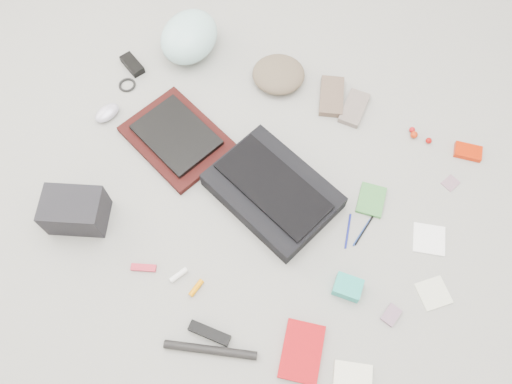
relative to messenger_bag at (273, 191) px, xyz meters
The scene contains 32 objects.
ground_plane 0.07m from the messenger_bag, 143.83° to the right, with size 4.00×4.00×0.00m, color gray.
messenger_bag is the anchor object (origin of this frame).
bag_flap 0.04m from the messenger_bag, 135.00° to the right, with size 0.44×0.20×0.01m, color black.
laptop_sleeve 0.46m from the messenger_bag, behind, with size 0.40×0.30×0.03m, color black.
laptop 0.46m from the messenger_bag, behind, with size 0.32×0.23×0.02m, color black.
bike_helmet 0.80m from the messenger_bag, 144.13° to the left, with size 0.23×0.29×0.17m, color #B1E9E9.
beanie 0.56m from the messenger_bag, 114.60° to the left, with size 0.23×0.21×0.08m, color brown.
mitten_left 0.53m from the messenger_bag, 88.69° to the left, with size 0.10×0.19×0.03m, color brown.
mitten_right 0.53m from the messenger_bag, 76.92° to the left, with size 0.09×0.17×0.03m, color slate.
power_brick 0.87m from the messenger_bag, 162.01° to the left, with size 0.12×0.05×0.03m, color black.
cable_coil 0.81m from the messenger_bag, 167.70° to the left, with size 0.07×0.07×0.01m, color black.
mouse 0.77m from the messenger_bag, behind, with size 0.07×0.11×0.04m, color #B6B2CA.
camera_bag 0.73m from the messenger_bag, 144.59° to the right, with size 0.21×0.15×0.14m, color black.
multitool 0.55m from the messenger_bag, 120.12° to the right, with size 0.09×0.03×0.01m, color #B42133.
toiletry_tube_white 0.47m from the messenger_bag, 108.79° to the right, with size 0.02×0.02×0.07m, color white.
toiletry_tube_orange 0.46m from the messenger_bag, 98.87° to the right, with size 0.02×0.02×0.07m, color orange.
u_lock 0.57m from the messenger_bag, 84.88° to the right, with size 0.15×0.04×0.03m, color black.
bike_pump 0.62m from the messenger_bag, 82.44° to the right, with size 0.03×0.03×0.31m, color black.
book_red 0.59m from the messenger_bag, 53.16° to the right, with size 0.13×0.19×0.02m, color red.
notepad 0.38m from the messenger_bag, 24.63° to the left, with size 0.10×0.13×0.02m, color #387836.
pen_blue 0.32m from the messenger_bag, ahead, with size 0.01×0.01×0.14m, color navy.
pen_black 0.37m from the messenger_bag, ahead, with size 0.01×0.01×0.14m, color black.
pen_navy 0.37m from the messenger_bag, ahead, with size 0.01×0.01×0.13m, color navy.
accordion_wallet 0.45m from the messenger_bag, 26.78° to the right, with size 0.09×0.08×0.05m, color teal.
card_deck 0.61m from the messenger_bag, 20.67° to the right, with size 0.05×0.07×0.01m, color gray.
napkin_top 0.61m from the messenger_bag, 10.70° to the left, with size 0.12×0.12×0.01m, color white.
napkin_bottom 0.68m from the messenger_bag, ahead, with size 0.10×0.10×0.01m, color beige.
lollipop_a 0.65m from the messenger_bag, 54.89° to the left, with size 0.02×0.02×0.02m, color #AB1013.
lollipop_b 0.64m from the messenger_bag, 52.67° to the left, with size 0.03×0.03×0.03m, color #A92507.
lollipop_c 0.68m from the messenger_bag, 48.68° to the left, with size 0.02×0.02×0.02m, color #990806.
altoids_tin 0.81m from the messenger_bag, 41.54° to the left, with size 0.11×0.07×0.02m, color #B72103.
stamp_sheet 0.70m from the messenger_bag, 32.39° to the left, with size 0.05×0.06×0.00m, color gray.
Camera 1 is at (0.38, -0.72, 1.74)m, focal length 35.00 mm.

